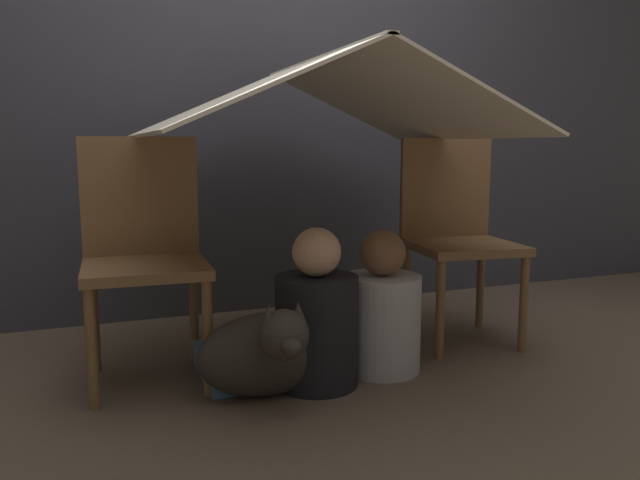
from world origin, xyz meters
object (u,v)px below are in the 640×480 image
object	(u,v)px
chair_left	(144,247)
person_front	(317,321)
chair_right	(456,230)
person_second	(381,313)
dog	(270,351)

from	to	relation	value
chair_left	person_front	size ratio (longest dim) A/B	1.55
chair_right	person_second	size ratio (longest dim) A/B	1.64
person_front	person_second	distance (m)	0.29
person_front	person_second	size ratio (longest dim) A/B	1.05
dog	person_second	bearing A→B (deg)	13.42
chair_left	dog	bearing A→B (deg)	-43.26
chair_left	person_front	xyz separation A→B (m)	(0.56, -0.32, -0.25)
person_front	dog	xyz separation A→B (m)	(-0.19, -0.06, -0.07)
chair_left	chair_right	world-z (taller)	same
chair_right	person_second	world-z (taller)	chair_right
chair_left	dog	world-z (taller)	chair_left
person_second	dog	xyz separation A→B (m)	(-0.48, -0.11, -0.06)
chair_right	person_second	xyz separation A→B (m)	(-0.50, -0.26, -0.27)
person_front	dog	world-z (taller)	person_front
chair_right	chair_left	bearing A→B (deg)	-172.35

